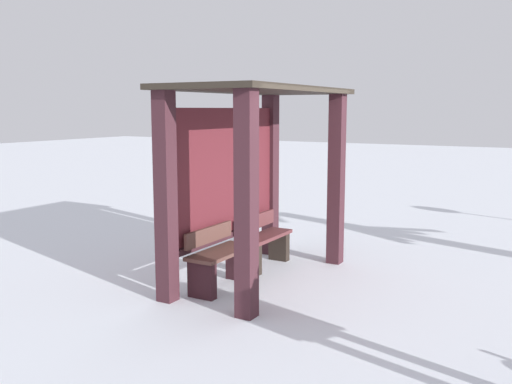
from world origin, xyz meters
TOP-DOWN VIEW (x-y plane):
  - ground_plane at (0.00, 0.00)m, footprint 60.00×60.00m
  - bus_shelter at (0.00, 0.18)m, footprint 2.90×1.44m
  - bench_left_inside at (-0.57, 0.26)m, footprint 1.05×0.41m
  - bench_center_inside at (0.57, 0.26)m, footprint 1.05×0.35m

SIDE VIEW (x-z plane):
  - ground_plane at x=0.00m, z-range 0.00..0.00m
  - bench_center_inside at x=0.57m, z-range -0.03..0.72m
  - bench_left_inside at x=-0.57m, z-range -0.03..0.74m
  - bus_shelter at x=0.00m, z-range 0.39..2.91m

